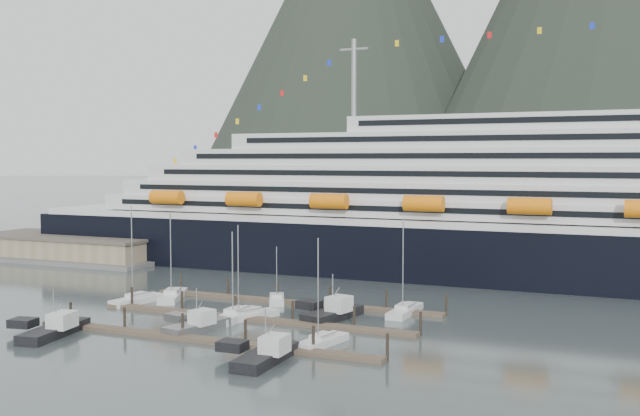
{
  "coord_description": "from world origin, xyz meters",
  "views": [
    {
      "loc": [
        45.21,
        -86.44,
        22.28
      ],
      "look_at": [
        -2.86,
        22.0,
        14.5
      ],
      "focal_mm": 42.0,
      "sensor_mm": 36.0,
      "label": 1
    }
  ],
  "objects_px": {
    "sailboat_c": "(236,316)",
    "trawler_b": "(196,325)",
    "warehouse": "(72,249)",
    "sailboat_h": "(322,342)",
    "cruise_ship": "(559,215)",
    "trawler_a": "(53,329)",
    "sailboat_g": "(405,311)",
    "trawler_e": "(332,313)",
    "sailboat_e": "(173,296)",
    "trawler_d": "(265,354)",
    "sailboat_d": "(245,317)",
    "sailboat_f": "(277,300)",
    "sailboat_a": "(137,300)"
  },
  "relations": [
    {
      "from": "trawler_a",
      "to": "trawler_d",
      "type": "bearing_deg",
      "value": -100.11
    },
    {
      "from": "sailboat_h",
      "to": "trawler_b",
      "type": "relative_size",
      "value": 1.34
    },
    {
      "from": "sailboat_a",
      "to": "sailboat_f",
      "type": "bearing_deg",
      "value": -53.15
    },
    {
      "from": "warehouse",
      "to": "sailboat_h",
      "type": "bearing_deg",
      "value": -30.28
    },
    {
      "from": "sailboat_a",
      "to": "trawler_b",
      "type": "xyz_separation_m",
      "value": [
        18.84,
        -12.32,
        0.37
      ]
    },
    {
      "from": "sailboat_c",
      "to": "sailboat_g",
      "type": "xyz_separation_m",
      "value": [
        20.43,
        12.78,
        -0.0
      ]
    },
    {
      "from": "sailboat_f",
      "to": "trawler_b",
      "type": "xyz_separation_m",
      "value": [
        -0.49,
        -21.83,
        0.44
      ]
    },
    {
      "from": "sailboat_h",
      "to": "trawler_b",
      "type": "bearing_deg",
      "value": 100.55
    },
    {
      "from": "sailboat_a",
      "to": "trawler_a",
      "type": "bearing_deg",
      "value": -159.64
    },
    {
      "from": "sailboat_h",
      "to": "trawler_a",
      "type": "bearing_deg",
      "value": 116.61
    },
    {
      "from": "sailboat_g",
      "to": "trawler_e",
      "type": "xyz_separation_m",
      "value": [
        -8.34,
        -7.2,
        0.47
      ]
    },
    {
      "from": "trawler_a",
      "to": "trawler_e",
      "type": "bearing_deg",
      "value": -60.43
    },
    {
      "from": "sailboat_e",
      "to": "sailboat_h",
      "type": "bearing_deg",
      "value": -140.63
    },
    {
      "from": "trawler_b",
      "to": "sailboat_a",
      "type": "bearing_deg",
      "value": 69.12
    },
    {
      "from": "sailboat_d",
      "to": "sailboat_h",
      "type": "height_order",
      "value": "sailboat_d"
    },
    {
      "from": "sailboat_a",
      "to": "warehouse",
      "type": "bearing_deg",
      "value": 62.54
    },
    {
      "from": "sailboat_a",
      "to": "sailboat_d",
      "type": "height_order",
      "value": "sailboat_a"
    },
    {
      "from": "cruise_ship",
      "to": "sailboat_a",
      "type": "height_order",
      "value": "cruise_ship"
    },
    {
      "from": "trawler_b",
      "to": "trawler_d",
      "type": "relative_size",
      "value": 0.9
    },
    {
      "from": "sailboat_a",
      "to": "sailboat_h",
      "type": "relative_size",
      "value": 1.17
    },
    {
      "from": "sailboat_h",
      "to": "sailboat_a",
      "type": "bearing_deg",
      "value": 82.13
    },
    {
      "from": "sailboat_g",
      "to": "trawler_a",
      "type": "xyz_separation_m",
      "value": [
        -36.59,
        -30.66,
        0.42
      ]
    },
    {
      "from": "sailboat_a",
      "to": "trawler_b",
      "type": "bearing_deg",
      "value": -112.53
    },
    {
      "from": "sailboat_e",
      "to": "sailboat_g",
      "type": "bearing_deg",
      "value": -107.29
    },
    {
      "from": "sailboat_c",
      "to": "sailboat_f",
      "type": "xyz_separation_m",
      "value": [
        -0.55,
        13.36,
        -0.05
      ]
    },
    {
      "from": "sailboat_f",
      "to": "warehouse",
      "type": "bearing_deg",
      "value": 41.04
    },
    {
      "from": "sailboat_h",
      "to": "trawler_e",
      "type": "bearing_deg",
      "value": 29.28
    },
    {
      "from": "trawler_b",
      "to": "sailboat_h",
      "type": "bearing_deg",
      "value": -77.96
    },
    {
      "from": "trawler_d",
      "to": "trawler_e",
      "type": "xyz_separation_m",
      "value": [
        -1.93,
        23.44,
        0.04
      ]
    },
    {
      "from": "warehouse",
      "to": "sailboat_h",
      "type": "height_order",
      "value": "sailboat_h"
    },
    {
      "from": "cruise_ship",
      "to": "trawler_a",
      "type": "bearing_deg",
      "value": -127.3
    },
    {
      "from": "sailboat_c",
      "to": "trawler_b",
      "type": "distance_m",
      "value": 8.54
    },
    {
      "from": "cruise_ship",
      "to": "trawler_e",
      "type": "relative_size",
      "value": 18.68
    },
    {
      "from": "sailboat_a",
      "to": "trawler_d",
      "type": "distance_m",
      "value": 40.26
    },
    {
      "from": "trawler_a",
      "to": "trawler_d",
      "type": "distance_m",
      "value": 30.18
    },
    {
      "from": "sailboat_d",
      "to": "sailboat_h",
      "type": "xyz_separation_m",
      "value": [
        15.65,
        -8.84,
        0.01
      ]
    },
    {
      "from": "sailboat_h",
      "to": "trawler_a",
      "type": "distance_m",
      "value": 34.27
    },
    {
      "from": "trawler_b",
      "to": "cruise_ship",
      "type": "bearing_deg",
      "value": -19.94
    },
    {
      "from": "sailboat_g",
      "to": "trawler_a",
      "type": "distance_m",
      "value": 47.74
    },
    {
      "from": "sailboat_a",
      "to": "sailboat_e",
      "type": "bearing_deg",
      "value": -20.25
    },
    {
      "from": "sailboat_f",
      "to": "trawler_b",
      "type": "relative_size",
      "value": 0.92
    },
    {
      "from": "sailboat_a",
      "to": "sailboat_e",
      "type": "xyz_separation_m",
      "value": [
        3.02,
        5.04,
        -0.02
      ]
    },
    {
      "from": "sailboat_f",
      "to": "trawler_e",
      "type": "relative_size",
      "value": 0.81
    },
    {
      "from": "trawler_a",
      "to": "trawler_d",
      "type": "height_order",
      "value": "trawler_d"
    },
    {
      "from": "sailboat_f",
      "to": "sailboat_h",
      "type": "distance_m",
      "value": 27.96
    },
    {
      "from": "sailboat_f",
      "to": "sailboat_g",
      "type": "relative_size",
      "value": 0.64
    },
    {
      "from": "sailboat_a",
      "to": "sailboat_f",
      "type": "distance_m",
      "value": 21.55
    },
    {
      "from": "sailboat_f",
      "to": "sailboat_h",
      "type": "xyz_separation_m",
      "value": [
        17.36,
        -21.91,
        0.04
      ]
    },
    {
      "from": "warehouse",
      "to": "sailboat_d",
      "type": "height_order",
      "value": "sailboat_d"
    },
    {
      "from": "sailboat_a",
      "to": "sailboat_h",
      "type": "distance_m",
      "value": 38.73
    }
  ]
}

